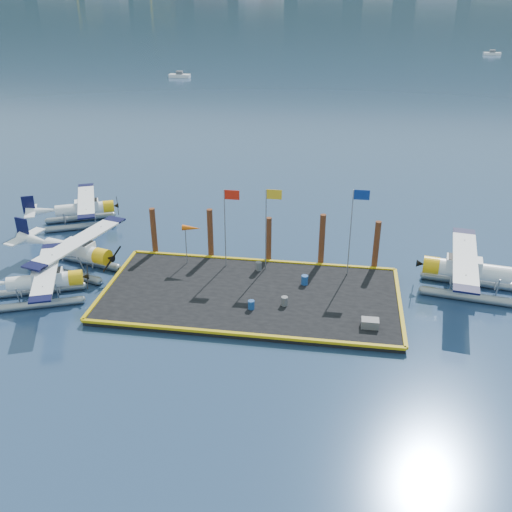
{
  "coord_description": "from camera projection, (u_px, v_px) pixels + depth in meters",
  "views": [
    {
      "loc": [
        5.44,
        -33.41,
        20.01
      ],
      "look_at": [
        0.05,
        2.0,
        2.27
      ],
      "focal_mm": 40.0,
      "sensor_mm": 36.0,
      "label": 1
    }
  ],
  "objects": [
    {
      "name": "flagpole_blue",
      "position": [
        354.0,
        220.0,
        39.6
      ],
      "size": [
        1.14,
        0.08,
        6.5
      ],
      "color": "#93939B",
      "rests_on": "dock"
    },
    {
      "name": "seaplane_a",
      "position": [
        43.0,
        283.0,
        38.42
      ],
      "size": [
        7.95,
        8.41,
        3.05
      ],
      "rotation": [
        0.0,
        0.0,
        -1.2
      ],
      "color": "gray",
      "rests_on": "ground"
    },
    {
      "name": "piling_1",
      "position": [
        210.0,
        235.0,
        43.61
      ],
      "size": [
        0.44,
        0.44,
        4.2
      ],
      "primitive_type": "cylinder",
      "color": "#472614",
      "rests_on": "ground"
    },
    {
      "name": "dock",
      "position": [
        251.0,
        296.0,
        39.13
      ],
      "size": [
        20.0,
        10.0,
        0.4
      ],
      "primitive_type": "cube",
      "color": "black",
      "rests_on": "ground"
    },
    {
      "name": "seaplane_b",
      "position": [
        76.0,
        253.0,
        42.16
      ],
      "size": [
        9.04,
        9.74,
        3.46
      ],
      "rotation": [
        0.0,
        0.0,
        -1.84
      ],
      "color": "gray",
      "rests_on": "ground"
    },
    {
      "name": "seaplane_c",
      "position": [
        83.0,
        210.0,
        50.14
      ],
      "size": [
        8.1,
        8.52,
        3.11
      ],
      "rotation": [
        0.0,
        0.0,
        -1.15
      ],
      "color": "gray",
      "rests_on": "ground"
    },
    {
      "name": "ground",
      "position": [
        251.0,
        298.0,
        39.22
      ],
      "size": [
        4000.0,
        4000.0,
        0.0
      ],
      "primitive_type": "plane",
      "color": "navy",
      "rests_on": "ground"
    },
    {
      "name": "drum_1",
      "position": [
        284.0,
        301.0,
        37.49
      ],
      "size": [
        0.44,
        0.44,
        0.62
      ],
      "primitive_type": "cylinder",
      "color": "#535358",
      "rests_on": "dock"
    },
    {
      "name": "piling_4",
      "position": [
        376.0,
        247.0,
        41.97
      ],
      "size": [
        0.44,
        0.44,
        4.0
      ],
      "primitive_type": "cylinder",
      "color": "#472614",
      "rests_on": "ground"
    },
    {
      "name": "flagpole_yellow",
      "position": [
        269.0,
        217.0,
        40.49
      ],
      "size": [
        1.14,
        0.08,
        6.2
      ],
      "color": "#93939B",
      "rests_on": "dock"
    },
    {
      "name": "flagpole_red",
      "position": [
        228.0,
        216.0,
        40.94
      ],
      "size": [
        1.14,
        0.08,
        6.0
      ],
      "color": "#93939B",
      "rests_on": "dock"
    },
    {
      "name": "piling_3",
      "position": [
        322.0,
        241.0,
        42.44
      ],
      "size": [
        0.44,
        0.44,
        4.3
      ],
      "primitive_type": "cylinder",
      "color": "#472614",
      "rests_on": "ground"
    },
    {
      "name": "drum_5",
      "position": [
        259.0,
        266.0,
        41.97
      ],
      "size": [
        0.45,
        0.45,
        0.64
      ],
      "primitive_type": "cylinder",
      "color": "#535358",
      "rests_on": "dock"
    },
    {
      "name": "piling_2",
      "position": [
        269.0,
        241.0,
        43.09
      ],
      "size": [
        0.44,
        0.44,
        3.8
      ],
      "primitive_type": "cylinder",
      "color": "#472614",
      "rests_on": "ground"
    },
    {
      "name": "drum_4",
      "position": [
        305.0,
        280.0,
        40.03
      ],
      "size": [
        0.48,
        0.48,
        0.67
      ],
      "primitive_type": "cylinder",
      "color": "navy",
      "rests_on": "dock"
    },
    {
      "name": "windsock",
      "position": [
        191.0,
        229.0,
        41.83
      ],
      "size": [
        1.4,
        0.44,
        3.12
      ],
      "color": "#93939B",
      "rests_on": "dock"
    },
    {
      "name": "crate",
      "position": [
        370.0,
        323.0,
        35.18
      ],
      "size": [
        1.08,
        0.72,
        0.54
      ],
      "primitive_type": "cube",
      "color": "#535358",
      "rests_on": "dock"
    },
    {
      "name": "piling_0",
      "position": [
        154.0,
        233.0,
        44.26
      ],
      "size": [
        0.44,
        0.44,
        4.0
      ],
      "primitive_type": "cylinder",
      "color": "#472614",
      "rests_on": "ground"
    },
    {
      "name": "drum_3",
      "position": [
        251.0,
        305.0,
        37.09
      ],
      "size": [
        0.42,
        0.42,
        0.6
      ],
      "primitive_type": "cylinder",
      "color": "navy",
      "rests_on": "dock"
    },
    {
      "name": "dock_bumpers",
      "position": [
        251.0,
        292.0,
        39.0
      ],
      "size": [
        20.25,
        10.25,
        0.18
      ],
      "primitive_type": null,
      "color": "#BF9E0B",
      "rests_on": "dock"
    },
    {
      "name": "seaplane_d",
      "position": [
        469.0,
        272.0,
        39.25
      ],
      "size": [
        9.29,
        10.2,
        3.61
      ],
      "rotation": [
        0.0,
        0.0,
        1.42
      ],
      "color": "gray",
      "rests_on": "ground"
    }
  ]
}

